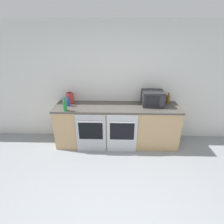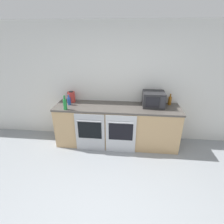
# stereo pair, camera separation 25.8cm
# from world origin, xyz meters

# --- Properties ---
(wall_back) EXTENTS (10.00, 0.06, 2.60)m
(wall_back) POSITION_xyz_m (0.00, 2.42, 1.30)
(wall_back) COLOR silver
(wall_back) RESTS_ON ground_plane
(counter_back) EXTENTS (2.67, 0.68, 0.91)m
(counter_back) POSITION_xyz_m (0.00, 2.07, 0.46)
(counter_back) COLOR tan
(counter_back) RESTS_ON ground_plane
(oven_left) EXTENTS (0.62, 0.06, 0.86)m
(oven_left) POSITION_xyz_m (-0.53, 1.72, 0.44)
(oven_left) COLOR #A8AAAF
(oven_left) RESTS_ON ground_plane
(oven_right) EXTENTS (0.62, 0.06, 0.86)m
(oven_right) POSITION_xyz_m (0.11, 1.72, 0.44)
(oven_right) COLOR #B7BABF
(oven_right) RESTS_ON ground_plane
(microwave) EXTENTS (0.45, 0.41, 0.31)m
(microwave) POSITION_xyz_m (0.76, 2.16, 1.07)
(microwave) COLOR #232326
(microwave) RESTS_ON counter_back
(bottle_blue) EXTENTS (0.07, 0.07, 0.22)m
(bottle_blue) POSITION_xyz_m (-1.04, 2.06, 1.00)
(bottle_blue) COLOR #234793
(bottle_blue) RESTS_ON counter_back
(bottle_amber) EXTENTS (0.07, 0.07, 0.24)m
(bottle_amber) POSITION_xyz_m (1.13, 2.29, 1.01)
(bottle_amber) COLOR #8C5114
(bottle_amber) RESTS_ON counter_back
(bottle_green) EXTENTS (0.07, 0.07, 0.29)m
(bottle_green) POSITION_xyz_m (-1.03, 1.79, 1.03)
(bottle_green) COLOR #19722D
(bottle_green) RESTS_ON counter_back
(kettle) EXTENTS (0.17, 0.17, 0.25)m
(kettle) POSITION_xyz_m (-1.04, 2.24, 1.03)
(kettle) COLOR #B2332D
(kettle) RESTS_ON counter_back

